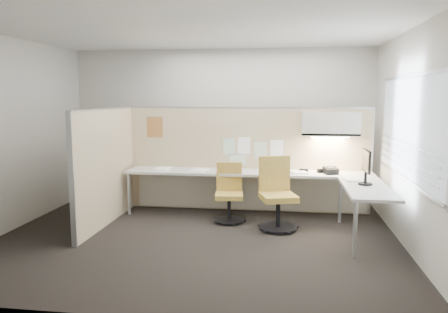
# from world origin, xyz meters

# --- Properties ---
(floor) EXTENTS (5.50, 4.50, 0.01)m
(floor) POSITION_xyz_m (0.00, 0.00, -0.01)
(floor) COLOR black
(floor) RESTS_ON ground
(ceiling) EXTENTS (5.50, 4.50, 0.01)m
(ceiling) POSITION_xyz_m (0.00, 0.00, 2.80)
(ceiling) COLOR white
(ceiling) RESTS_ON wall_back
(wall_back) EXTENTS (5.50, 0.02, 2.80)m
(wall_back) POSITION_xyz_m (0.00, 2.25, 1.40)
(wall_back) COLOR beige
(wall_back) RESTS_ON ground
(wall_front) EXTENTS (5.50, 0.02, 2.80)m
(wall_front) POSITION_xyz_m (0.00, -2.25, 1.40)
(wall_front) COLOR beige
(wall_front) RESTS_ON ground
(wall_left) EXTENTS (0.02, 4.50, 2.80)m
(wall_left) POSITION_xyz_m (-2.75, 0.00, 1.40)
(wall_left) COLOR beige
(wall_left) RESTS_ON ground
(wall_right) EXTENTS (0.02, 4.50, 2.80)m
(wall_right) POSITION_xyz_m (2.75, 0.00, 1.40)
(wall_right) COLOR beige
(wall_right) RESTS_ON ground
(window_pane) EXTENTS (0.01, 2.80, 1.30)m
(window_pane) POSITION_xyz_m (2.73, 0.00, 1.55)
(window_pane) COLOR #909BA7
(window_pane) RESTS_ON wall_right
(partition_back) EXTENTS (4.10, 0.06, 1.75)m
(partition_back) POSITION_xyz_m (0.55, 1.60, 0.88)
(partition_back) COLOR #CBB58C
(partition_back) RESTS_ON floor
(partition_left) EXTENTS (0.06, 2.20, 1.75)m
(partition_left) POSITION_xyz_m (-1.50, 0.50, 0.88)
(partition_left) COLOR #CBB58C
(partition_left) RESTS_ON floor
(desk) EXTENTS (4.00, 2.07, 0.73)m
(desk) POSITION_xyz_m (0.93, 1.13, 0.60)
(desk) COLOR beige
(desk) RESTS_ON floor
(overhead_bin) EXTENTS (0.90, 0.36, 0.38)m
(overhead_bin) POSITION_xyz_m (1.90, 1.39, 1.51)
(overhead_bin) COLOR beige
(overhead_bin) RESTS_ON partition_back
(task_light_strip) EXTENTS (0.60, 0.06, 0.02)m
(task_light_strip) POSITION_xyz_m (1.90, 1.39, 1.30)
(task_light_strip) COLOR #FFEABF
(task_light_strip) RESTS_ON overhead_bin
(pinned_papers) EXTENTS (1.01, 0.00, 0.47)m
(pinned_papers) POSITION_xyz_m (0.63, 1.57, 1.03)
(pinned_papers) COLOR #8CBF8C
(pinned_papers) RESTS_ON partition_back
(poster) EXTENTS (0.28, 0.00, 0.35)m
(poster) POSITION_xyz_m (-1.05, 1.57, 1.42)
(poster) COLOR orange
(poster) RESTS_ON partition_back
(chair_left) EXTENTS (0.48, 0.49, 0.90)m
(chair_left) POSITION_xyz_m (0.34, 0.88, 0.42)
(chair_left) COLOR black
(chair_left) RESTS_ON floor
(chair_right) EXTENTS (0.61, 0.63, 1.05)m
(chair_right) POSITION_xyz_m (1.08, 0.59, 0.49)
(chair_right) COLOR black
(chair_right) RESTS_ON floor
(monitor) EXTENTS (0.19, 0.46, 0.49)m
(monitor) POSITION_xyz_m (2.30, 0.40, 1.01)
(monitor) COLOR black
(monitor) RESTS_ON desk
(phone) EXTENTS (0.25, 0.24, 0.12)m
(phone) POSITION_xyz_m (1.91, 1.22, 0.78)
(phone) COLOR black
(phone) RESTS_ON desk
(stapler) EXTENTS (0.14, 0.04, 0.05)m
(stapler) POSITION_xyz_m (1.50, 1.35, 0.76)
(stapler) COLOR black
(stapler) RESTS_ON desk
(tape_dispenser) EXTENTS (0.12, 0.09, 0.06)m
(tape_dispenser) POSITION_xyz_m (1.76, 1.32, 0.76)
(tape_dispenser) COLOR black
(tape_dispenser) RESTS_ON desk
(coat_hook) EXTENTS (0.18, 0.47, 1.42)m
(coat_hook) POSITION_xyz_m (-1.58, -0.10, 1.41)
(coat_hook) COLOR silver
(coat_hook) RESTS_ON partition_left
(paper_stack_0) EXTENTS (0.24, 0.31, 0.02)m
(paper_stack_0) POSITION_xyz_m (-0.84, 1.27, 0.74)
(paper_stack_0) COLOR white
(paper_stack_0) RESTS_ON desk
(paper_stack_1) EXTENTS (0.30, 0.35, 0.02)m
(paper_stack_1) POSITION_xyz_m (-0.20, 1.24, 0.74)
(paper_stack_1) COLOR white
(paper_stack_1) RESTS_ON desk
(paper_stack_2) EXTENTS (0.28, 0.33, 0.03)m
(paper_stack_2) POSITION_xyz_m (0.31, 1.25, 0.75)
(paper_stack_2) COLOR white
(paper_stack_2) RESTS_ON desk
(paper_stack_3) EXTENTS (0.31, 0.35, 0.02)m
(paper_stack_3) POSITION_xyz_m (1.41, 1.26, 0.74)
(paper_stack_3) COLOR white
(paper_stack_3) RESTS_ON desk
(paper_stack_4) EXTENTS (0.28, 0.33, 0.02)m
(paper_stack_4) POSITION_xyz_m (2.17, 0.73, 0.74)
(paper_stack_4) COLOR white
(paper_stack_4) RESTS_ON desk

